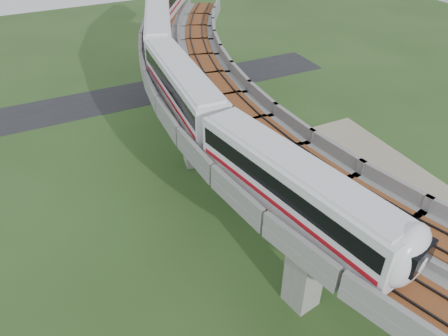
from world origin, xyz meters
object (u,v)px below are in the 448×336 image
(car_white, at_px, (358,197))
(car_red, at_px, (402,199))
(car_dark, at_px, (333,156))
(metro_train, at_px, (191,54))

(car_white, xyz_separation_m, car_red, (3.47, -2.28, 0.15))
(car_white, height_order, car_dark, car_dark)
(metro_train, relative_size, car_white, 19.95)
(car_white, distance_m, car_red, 4.16)
(metro_train, height_order, car_red, metro_train)
(car_red, height_order, car_dark, car_red)
(car_red, bearing_deg, car_dark, 165.85)
(metro_train, height_order, car_white, metro_train)
(car_white, bearing_deg, car_red, -50.60)
(car_red, bearing_deg, metro_train, -159.49)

